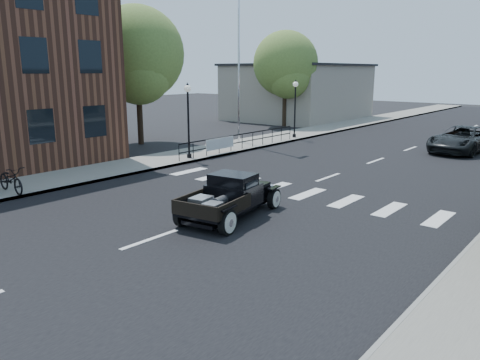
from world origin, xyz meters
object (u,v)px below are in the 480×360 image
Objects in this scene: second_car at (462,140)px; motorcycle at (11,179)px; flagpole at (239,34)px; hotrod_pickup at (230,196)px.

second_car is 23.30m from motorcycle.
flagpole is 2.48× the size of second_car.
motorcycle is (-10.26, -20.91, -0.09)m from second_car.
hotrod_pickup is at bearing -51.47° from flagpole.
second_car is (11.86, 5.69, -5.98)m from flagpole.
hotrod_pickup is 0.78× the size of second_car.
flagpole is at bearing 119.58° from hotrod_pickup.
flagpole is 16.53m from hotrod_pickup.
second_car reaches higher than motorcycle.
flagpole is 16.47m from motorcycle.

